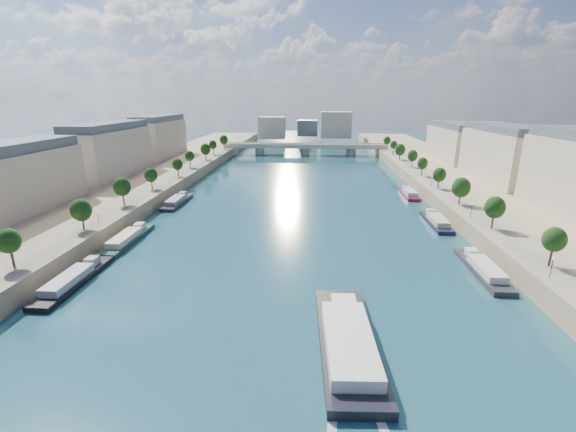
# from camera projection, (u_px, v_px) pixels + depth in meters

# --- Properties ---
(ground) EXTENTS (700.00, 700.00, 0.00)m
(ground) POSITION_uv_depth(u_px,v_px,m) (295.00, 215.00, 132.43)
(ground) COLOR #0D353D
(ground) RESTS_ON ground
(quay_left) EXTENTS (44.00, 520.00, 5.00)m
(quay_left) POSITION_uv_depth(u_px,v_px,m) (92.00, 205.00, 136.23)
(quay_left) COLOR #9E8460
(quay_left) RESTS_ON ground
(quay_right) EXTENTS (44.00, 520.00, 5.00)m
(quay_right) POSITION_uv_depth(u_px,v_px,m) (512.00, 212.00, 127.15)
(quay_right) COLOR #9E8460
(quay_right) RESTS_ON ground
(pave_left) EXTENTS (14.00, 520.00, 0.10)m
(pave_left) POSITION_uv_depth(u_px,v_px,m) (133.00, 198.00, 134.53)
(pave_left) COLOR gray
(pave_left) RESTS_ON quay_left
(pave_right) EXTENTS (14.00, 520.00, 0.10)m
(pave_right) POSITION_uv_depth(u_px,v_px,m) (467.00, 204.00, 127.34)
(pave_right) COLOR gray
(pave_right) RESTS_ON quay_right
(trees_left) EXTENTS (4.80, 268.80, 8.26)m
(trees_left) POSITION_uv_depth(u_px,v_px,m) (139.00, 182.00, 134.71)
(trees_left) COLOR #382B1E
(trees_left) RESTS_ON ground
(trees_right) EXTENTS (4.80, 268.80, 8.26)m
(trees_right) POSITION_uv_depth(u_px,v_px,m) (452.00, 182.00, 135.40)
(trees_right) COLOR #382B1E
(trees_right) RESTS_ON ground
(lamps_left) EXTENTS (0.36, 200.36, 4.28)m
(lamps_left) POSITION_uv_depth(u_px,v_px,m) (131.00, 198.00, 123.91)
(lamps_left) COLOR black
(lamps_left) RESTS_ON ground
(lamps_right) EXTENTS (0.36, 200.36, 4.28)m
(lamps_right) POSITION_uv_depth(u_px,v_px,m) (449.00, 192.00, 131.58)
(lamps_right) COLOR black
(lamps_right) RESTS_ON ground
(buildings_left) EXTENTS (16.00, 226.00, 23.20)m
(buildings_left) POSITION_uv_depth(u_px,v_px,m) (71.00, 160.00, 144.37)
(buildings_left) COLOR #BAA88F
(buildings_left) RESTS_ON ground
(buildings_right) EXTENTS (16.00, 226.00, 23.20)m
(buildings_right) POSITION_uv_depth(u_px,v_px,m) (541.00, 165.00, 133.65)
(buildings_right) COLOR #BAA88F
(buildings_right) RESTS_ON ground
(skyline) EXTENTS (79.00, 42.00, 22.00)m
(skyline) POSITION_uv_depth(u_px,v_px,m) (311.00, 126.00, 337.19)
(skyline) COLOR #BAA88F
(skyline) RESTS_ON ground
(bridge) EXTENTS (112.00, 12.00, 8.15)m
(bridge) POSITION_uv_depth(u_px,v_px,m) (305.00, 148.00, 269.07)
(bridge) COLOR #C1B79E
(bridge) RESTS_ON ground
(tour_barge) EXTENTS (10.23, 31.57, 4.24)m
(tour_barge) POSITION_uv_depth(u_px,v_px,m) (348.00, 341.00, 62.12)
(tour_barge) COLOR black
(tour_barge) RESTS_ON ground
(wake) EXTENTS (10.76, 26.01, 0.04)m
(wake) POSITION_uv_depth(u_px,v_px,m) (358.00, 431.00, 46.73)
(wake) COLOR silver
(wake) RESTS_ON ground
(moored_barges_left) EXTENTS (5.00, 160.16, 3.60)m
(moored_barges_left) POSITION_uv_depth(u_px,v_px,m) (62.00, 289.00, 79.60)
(moored_barges_left) COLOR #1B1A39
(moored_barges_left) RESTS_ON ground
(moored_barges_right) EXTENTS (5.00, 161.05, 3.60)m
(moored_barges_right) POSITION_uv_depth(u_px,v_px,m) (472.00, 258.00, 95.09)
(moored_barges_right) COLOR black
(moored_barges_right) RESTS_ON ground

